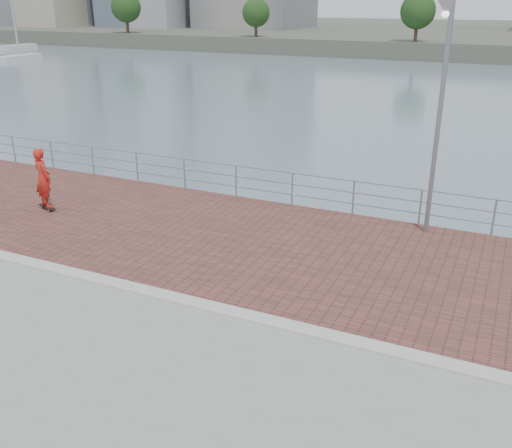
% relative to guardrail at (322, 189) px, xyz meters
% --- Properties ---
extents(water, '(400.00, 400.00, 0.00)m').
position_rel_guardrail_xyz_m(water, '(-0.00, -7.00, -2.69)').
color(water, slate).
rests_on(water, ground).
extents(brick_lane, '(40.00, 6.80, 0.02)m').
position_rel_guardrail_xyz_m(brick_lane, '(-0.00, -3.40, -0.68)').
color(brick_lane, brown).
rests_on(brick_lane, seawall).
extents(curb, '(40.00, 0.40, 0.06)m').
position_rel_guardrail_xyz_m(curb, '(-0.00, -7.00, -0.66)').
color(curb, '#B7B5AD').
rests_on(curb, seawall).
extents(far_shore, '(320.00, 95.00, 2.50)m').
position_rel_guardrail_xyz_m(far_shore, '(-0.00, 115.50, -1.44)').
color(far_shore, '#4C5142').
rests_on(far_shore, ground).
extents(guardrail, '(39.06, 0.06, 1.13)m').
position_rel_guardrail_xyz_m(guardrail, '(0.00, 0.00, 0.00)').
color(guardrail, '#8C9EA8').
rests_on(guardrail, brick_lane).
extents(street_lamp, '(0.49, 1.42, 6.72)m').
position_rel_guardrail_xyz_m(street_lamp, '(3.38, -0.99, 4.08)').
color(street_lamp, gray).
rests_on(street_lamp, brick_lane).
extents(skateboard, '(0.82, 0.47, 0.09)m').
position_rel_guardrail_xyz_m(skateboard, '(-8.03, -3.75, -0.60)').
color(skateboard, black).
rests_on(skateboard, brick_lane).
extents(skateboarder, '(0.82, 0.68, 1.92)m').
position_rel_guardrail_xyz_m(skateboarder, '(-8.03, -3.75, 0.37)').
color(skateboarder, red).
rests_on(skateboarder, skateboard).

